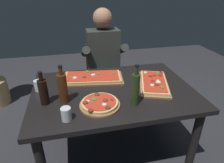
% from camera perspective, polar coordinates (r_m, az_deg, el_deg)
% --- Properties ---
extents(ground_plane, '(6.40, 6.40, 0.00)m').
position_cam_1_polar(ground_plane, '(2.17, 0.30, -19.46)').
color(ground_plane, '#2D2D33').
extents(dining_table, '(1.40, 0.96, 0.74)m').
position_cam_1_polar(dining_table, '(1.76, 0.35, -4.94)').
color(dining_table, black).
rests_on(dining_table, ground_plane).
extents(pizza_rectangular_front, '(0.61, 0.36, 0.05)m').
position_cam_1_polar(pizza_rectangular_front, '(1.88, -5.72, 1.14)').
color(pizza_rectangular_front, brown).
rests_on(pizza_rectangular_front, dining_table).
extents(pizza_rectangular_left, '(0.39, 0.55, 0.05)m').
position_cam_1_polar(pizza_rectangular_left, '(1.81, 12.26, -0.36)').
color(pizza_rectangular_left, olive).
rests_on(pizza_rectangular_left, dining_table).
extents(pizza_round_far, '(0.31, 0.31, 0.05)m').
position_cam_1_polar(pizza_round_far, '(1.48, -3.63, -6.51)').
color(pizza_round_far, olive).
rests_on(pizza_round_far, dining_table).
extents(wine_bottle_dark, '(0.07, 0.07, 0.31)m').
position_cam_1_polar(wine_bottle_dark, '(1.52, -14.29, -1.81)').
color(wine_bottle_dark, '#47230F').
rests_on(wine_bottle_dark, dining_table).
extents(oil_bottle_amber, '(0.06, 0.06, 0.33)m').
position_cam_1_polar(oil_bottle_amber, '(1.45, 6.89, -2.19)').
color(oil_bottle_amber, '#233819').
rests_on(oil_bottle_amber, dining_table).
extents(vinegar_bottle_green, '(0.07, 0.07, 0.27)m').
position_cam_1_polar(vinegar_bottle_green, '(1.55, -19.55, -2.70)').
color(vinegar_bottle_green, black).
rests_on(vinegar_bottle_green, dining_table).
extents(tumbler_near_camera, '(0.07, 0.07, 0.10)m').
position_cam_1_polar(tumbler_near_camera, '(1.36, -13.34, -9.31)').
color(tumbler_near_camera, silver).
rests_on(tumbler_near_camera, dining_table).
extents(tumbler_far_side, '(0.07, 0.07, 0.10)m').
position_cam_1_polar(tumbler_far_side, '(1.78, -20.82, -1.11)').
color(tumbler_far_side, silver).
rests_on(tumbler_far_side, dining_table).
extents(diner_chair, '(0.44, 0.44, 0.87)m').
position_cam_1_polar(diner_chair, '(2.58, -2.74, 2.18)').
color(diner_chair, black).
rests_on(diner_chair, ground_plane).
extents(seated_diner, '(0.53, 0.41, 1.33)m').
position_cam_1_polar(seated_diner, '(2.37, -2.36, 6.57)').
color(seated_diner, '#23232D').
rests_on(seated_diner, ground_plane).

